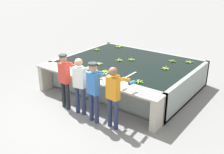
{
  "coord_description": "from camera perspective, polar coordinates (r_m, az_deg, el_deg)",
  "views": [
    {
      "loc": [
        4.44,
        -4.8,
        3.51
      ],
      "look_at": [
        0.0,
        1.14,
        0.6
      ],
      "focal_mm": 42.0,
      "sensor_mm": 36.0,
      "label": 1
    }
  ],
  "objects": [
    {
      "name": "banana_bunch_floating_0",
      "position": [
        9.93,
        -3.31,
        5.98
      ],
      "size": [
        0.27,
        0.27,
        0.08
      ],
      "color": "#8CB738",
      "rests_on": "wash_tank"
    },
    {
      "name": "banana_bunch_ledge_0",
      "position": [
        7.71,
        -7.79,
        1.21
      ],
      "size": [
        0.28,
        0.28,
        0.08
      ],
      "color": "#75A333",
      "rests_on": "work_ledge"
    },
    {
      "name": "banana_bunch_floating_3",
      "position": [
        8.85,
        16.45,
        3.17
      ],
      "size": [
        0.27,
        0.27,
        0.08
      ],
      "color": "#93BC3D",
      "rests_on": "wash_tank"
    },
    {
      "name": "ground_plane",
      "position": [
        7.42,
        -5.31,
        -6.88
      ],
      "size": [
        80.0,
        80.0,
        0.0
      ],
      "primitive_type": "plane",
      "color": "gray",
      "rests_on": "ground"
    },
    {
      "name": "knife_0",
      "position": [
        7.02,
        -1.78,
        -0.74
      ],
      "size": [
        0.35,
        0.08,
        0.02
      ],
      "color": "silver",
      "rests_on": "work_ledge"
    },
    {
      "name": "banana_bunch_floating_5",
      "position": [
        8.67,
        1.62,
        3.69
      ],
      "size": [
        0.27,
        0.28,
        0.08
      ],
      "color": "#8CB738",
      "rests_on": "wash_tank"
    },
    {
      "name": "banana_bunch_floating_7",
      "position": [
        10.34,
        1.4,
        6.63
      ],
      "size": [
        0.27,
        0.28,
        0.08
      ],
      "color": "#93BC3D",
      "rests_on": "wash_tank"
    },
    {
      "name": "banana_bunch_floating_4",
      "position": [
        6.96,
        5.9,
        -1.01
      ],
      "size": [
        0.26,
        0.28,
        0.08
      ],
      "color": "#7FAD33",
      "rests_on": "wash_tank"
    },
    {
      "name": "wash_tank",
      "position": [
        8.74,
        3.63,
        0.7
      ],
      "size": [
        4.23,
        3.25,
        0.85
      ],
      "color": "gray",
      "rests_on": "ground"
    },
    {
      "name": "worker_3",
      "position": [
        6.15,
        0.44,
        -3.38
      ],
      "size": [
        0.45,
        0.72,
        1.57
      ],
      "color": "navy",
      "rests_on": "ground"
    },
    {
      "name": "worker_2",
      "position": [
        6.41,
        -3.83,
        -2.18
      ],
      "size": [
        0.46,
        0.73,
        1.57
      ],
      "color": "navy",
      "rests_on": "ground"
    },
    {
      "name": "banana_bunch_floating_2",
      "position": [
        8.33,
        -2.92,
        2.91
      ],
      "size": [
        0.28,
        0.27,
        0.08
      ],
      "color": "#93BC3D",
      "rests_on": "wash_tank"
    },
    {
      "name": "worker_0",
      "position": [
        7.19,
        -10.1,
        0.13
      ],
      "size": [
        0.46,
        0.73,
        1.56
      ],
      "color": "#1E2328",
      "rests_on": "ground"
    },
    {
      "name": "worker_1",
      "position": [
        6.84,
        -6.91,
        -0.94
      ],
      "size": [
        0.48,
        0.73,
        1.56
      ],
      "color": "navy",
      "rests_on": "ground"
    },
    {
      "name": "banana_bunch_floating_6",
      "position": [
        8.75,
        4.3,
        3.8
      ],
      "size": [
        0.28,
        0.27,
        0.08
      ],
      "color": "#7FAD33",
      "rests_on": "wash_tank"
    },
    {
      "name": "banana_bunch_floating_9",
      "position": [
        8.27,
        -7.75,
        2.6
      ],
      "size": [
        0.28,
        0.28,
        0.08
      ],
      "color": "#9EC642",
      "rests_on": "wash_tank"
    },
    {
      "name": "banana_bunch_floating_1",
      "position": [
        8.06,
        11.58,
        1.86
      ],
      "size": [
        0.28,
        0.28,
        0.08
      ],
      "color": "#93BC3D",
      "rests_on": "wash_tank"
    },
    {
      "name": "banana_bunch_ledge_1",
      "position": [
        8.01,
        -10.65,
        1.82
      ],
      "size": [
        0.26,
        0.26,
        0.08
      ],
      "color": "#93BC3D",
      "rests_on": "work_ledge"
    },
    {
      "name": "banana_bunch_floating_10",
      "position": [
        7.63,
        -1.45,
        1.17
      ],
      "size": [
        0.28,
        0.28,
        0.08
      ],
      "color": "#9EC642",
      "rests_on": "wash_tank"
    },
    {
      "name": "banana_bunch_floating_8",
      "position": [
        8.81,
        13.02,
        3.42
      ],
      "size": [
        0.28,
        0.28,
        0.08
      ],
      "color": "#7FAD33",
      "rests_on": "wash_tank"
    },
    {
      "name": "work_ledge",
      "position": [
        7.31,
        -4.3,
        -2.05
      ],
      "size": [
        4.23,
        0.45,
        0.85
      ],
      "color": "#B7B2A3",
      "rests_on": "ground"
    }
  ]
}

